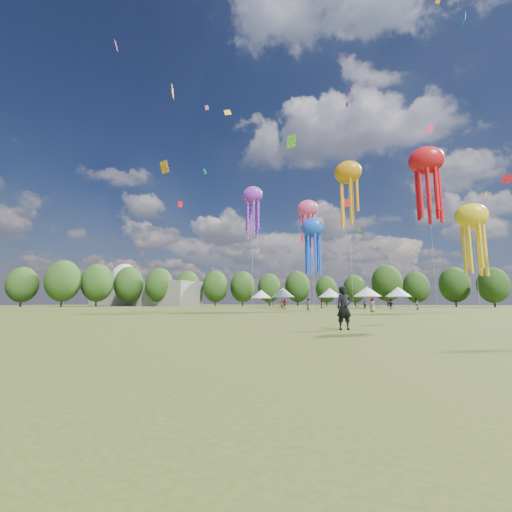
% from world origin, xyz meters
% --- Properties ---
extents(ground, '(300.00, 300.00, 0.00)m').
position_xyz_m(ground, '(0.00, 0.00, 0.00)').
color(ground, '#384416').
rests_on(ground, ground).
extents(observer_main, '(0.84, 0.77, 1.92)m').
position_xyz_m(observer_main, '(8.33, -0.78, 0.96)').
color(observer_main, black).
rests_on(observer_main, ground).
extents(spectator_near, '(1.12, 1.11, 1.83)m').
position_xyz_m(spectator_near, '(-3.41, 35.18, 0.91)').
color(spectator_near, gray).
rests_on(spectator_near, ground).
extents(spectators_far, '(23.15, 25.23, 1.89)m').
position_xyz_m(spectators_far, '(3.18, 42.48, 0.88)').
color(spectators_far, gray).
rests_on(spectators_far, ground).
extents(festival_tents, '(33.34, 11.57, 4.36)m').
position_xyz_m(festival_tents, '(-3.53, 53.67, 3.27)').
color(festival_tents, '#47474C').
rests_on(festival_tents, ground).
extents(show_kites, '(41.09, 26.83, 30.89)m').
position_xyz_m(show_kites, '(6.09, 44.50, 20.46)').
color(show_kites, '#EC457F').
rests_on(show_kites, ground).
extents(small_kites, '(74.96, 59.65, 45.57)m').
position_xyz_m(small_kites, '(-1.48, 42.34, 30.48)').
color(small_kites, '#EC457F').
rests_on(small_kites, ground).
extents(treeline, '(201.57, 95.24, 13.43)m').
position_xyz_m(treeline, '(-3.87, 62.51, 6.54)').
color(treeline, '#38281C').
rests_on(treeline, ground).
extents(hangar, '(40.00, 12.00, 8.00)m').
position_xyz_m(hangar, '(-72.00, 72.00, 4.00)').
color(hangar, gray).
rests_on(hangar, ground).
extents(radome, '(9.00, 9.00, 16.00)m').
position_xyz_m(radome, '(-88.00, 78.00, 9.99)').
color(radome, white).
rests_on(radome, ground).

